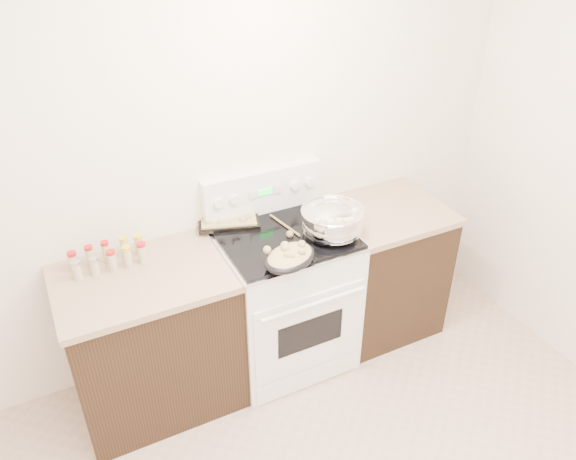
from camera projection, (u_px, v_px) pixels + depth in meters
room_shell at (390, 278)px, 1.64m from camera, size 4.10×3.60×2.75m
counter_left at (153, 339)px, 3.20m from camera, size 0.93×0.67×0.92m
counter_right at (381, 267)px, 3.79m from camera, size 0.73×0.67×0.92m
kitchen_range at (284, 295)px, 3.50m from camera, size 0.78×0.73×1.22m
mixing_bowl at (333, 222)px, 3.20m from camera, size 0.37×0.37×0.21m
roasting_pan at (290, 257)px, 2.97m from camera, size 0.39×0.34×0.11m
baking_sheet at (228, 219)px, 3.36m from camera, size 0.42×0.35×0.06m
wooden_spoon at (288, 230)px, 3.26m from camera, size 0.08×0.29×0.04m
blue_ladle at (337, 225)px, 3.27m from camera, size 0.25×0.19×0.10m
spice_jars at (110, 256)px, 2.99m from camera, size 0.40×0.15×0.13m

